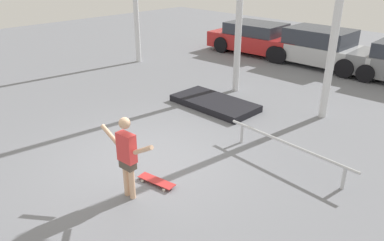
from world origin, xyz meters
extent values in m
plane|color=slate|center=(0.00, 0.00, 0.00)|extent=(36.00, 36.00, 0.00)
cylinder|color=#DBAD89|center=(0.73, -1.02, 0.36)|extent=(0.10, 0.10, 0.72)
cylinder|color=#DBAD89|center=(0.87, -1.00, 0.36)|extent=(0.10, 0.10, 0.72)
cube|color=#4C4238|center=(0.80, -1.01, 0.66)|extent=(0.30, 0.18, 0.16)
cube|color=#DB3838|center=(0.80, -1.01, 0.98)|extent=(0.35, 0.20, 0.52)
sphere|color=#DBAD89|center=(0.80, -1.01, 1.42)|extent=(0.20, 0.20, 0.20)
cylinder|color=#DBAD89|center=(0.39, -1.04, 1.08)|extent=(0.46, 0.11, 0.31)
cylinder|color=#DBAD89|center=(1.22, -0.98, 1.08)|extent=(0.46, 0.11, 0.31)
cube|color=red|center=(0.83, -0.43, 0.07)|extent=(0.79, 0.34, 0.01)
cylinder|color=silver|center=(1.07, -0.28, 0.03)|extent=(0.06, 0.04, 0.05)
cylinder|color=silver|center=(1.11, -0.49, 0.03)|extent=(0.06, 0.04, 0.05)
cylinder|color=silver|center=(0.56, -0.37, 0.03)|extent=(0.06, 0.04, 0.05)
cylinder|color=silver|center=(0.60, -0.58, 0.03)|extent=(0.06, 0.04, 0.05)
cube|color=black|center=(-1.04, 3.28, 0.09)|extent=(2.45, 1.22, 0.19)
cylinder|color=#B7BABF|center=(2.13, 1.97, 0.44)|extent=(3.00, 0.25, 0.06)
cylinder|color=#B7BABF|center=(0.90, 2.04, 0.22)|extent=(0.07, 0.07, 0.44)
cylinder|color=#B7BABF|center=(3.36, 1.89, 0.22)|extent=(0.07, 0.07, 0.44)
cylinder|color=silver|center=(1.48, 4.77, 2.89)|extent=(0.20, 0.20, 5.78)
cube|color=red|center=(-3.88, 9.27, 0.50)|extent=(4.37, 2.10, 0.64)
cube|color=#2D333D|center=(-4.05, 9.26, 1.06)|extent=(2.45, 1.83, 0.47)
cylinder|color=black|center=(-2.62, 10.25, 0.34)|extent=(0.69, 0.26, 0.67)
cylinder|color=black|center=(-2.50, 8.47, 0.34)|extent=(0.69, 0.26, 0.67)
cylinder|color=black|center=(-5.25, 10.08, 0.34)|extent=(0.69, 0.26, 0.67)
cylinder|color=black|center=(-5.14, 8.30, 0.34)|extent=(0.69, 0.26, 0.67)
cube|color=#B7BABF|center=(-0.99, 9.37, 0.50)|extent=(4.27, 1.82, 0.63)
cube|color=#2D333D|center=(-1.16, 9.37, 1.11)|extent=(2.35, 1.67, 0.58)
cylinder|color=black|center=(0.32, 10.26, 0.34)|extent=(0.67, 0.22, 0.67)
cylinder|color=black|center=(0.34, 8.50, 0.34)|extent=(0.67, 0.22, 0.67)
cylinder|color=black|center=(-2.31, 10.24, 0.34)|extent=(0.67, 0.22, 0.67)
cylinder|color=black|center=(-2.30, 8.49, 0.34)|extent=(0.67, 0.22, 0.67)
cylinder|color=black|center=(0.97, 10.20, 0.30)|extent=(0.62, 0.25, 0.61)
cylinder|color=black|center=(1.06, 8.51, 0.30)|extent=(0.62, 0.25, 0.61)
camera|label=1|loc=(5.50, -4.15, 3.93)|focal=35.00mm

